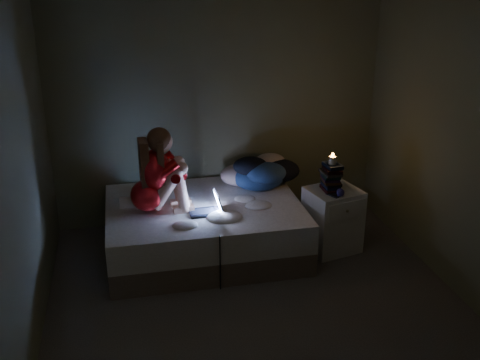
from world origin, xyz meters
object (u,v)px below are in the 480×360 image
object	(u,v)px
nightstand	(332,220)
candle	(332,162)
woman	(147,171)
laptop	(205,203)
phone	(330,195)
bed	(204,228)

from	to	relation	value
nightstand	candle	size ratio (longest dim) A/B	8.25
woman	nightstand	distance (m)	1.94
woman	laptop	bearing A→B (deg)	-17.37
woman	laptop	size ratio (longest dim) A/B	2.69
nightstand	candle	xyz separation A→B (m)	(-0.03, 0.01, 0.63)
phone	candle	bearing A→B (deg)	53.09
nightstand	candle	bearing A→B (deg)	146.27
candle	phone	world-z (taller)	candle
laptop	candle	bearing A→B (deg)	-1.88
laptop	phone	size ratio (longest dim) A/B	2.24
woman	phone	world-z (taller)	woman
laptop	phone	distance (m)	1.22
candle	bed	bearing A→B (deg)	170.68
woman	candle	size ratio (longest dim) A/B	10.58
phone	laptop	bearing A→B (deg)	160.55
nightstand	bed	bearing A→B (deg)	157.14
nightstand	phone	world-z (taller)	phone
bed	phone	size ratio (longest dim) A/B	13.72
nightstand	candle	world-z (taller)	candle
woman	nightstand	world-z (taller)	woman
bed	laptop	bearing A→B (deg)	-95.00
bed	laptop	world-z (taller)	laptop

